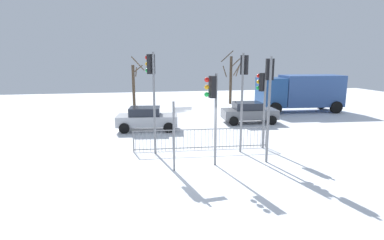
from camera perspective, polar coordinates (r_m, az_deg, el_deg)
ground_plane at (r=13.15m, az=4.31°, el=-8.88°), size 60.00×60.00×0.00m
traffic_light_mid_left at (r=13.71m, az=14.00°, el=6.17°), size 0.35×0.56×4.62m
traffic_light_foreground_right at (r=12.83m, az=3.81°, el=3.88°), size 0.56×0.35×3.92m
traffic_light_rear_left at (r=14.98m, az=9.49°, el=7.18°), size 0.46×0.48×4.77m
traffic_light_rear_right at (r=15.88m, az=12.84°, el=5.04°), size 0.44×0.50×3.91m
traffic_light_foreground_left at (r=14.59m, az=-7.44°, el=7.26°), size 0.45×0.48×4.81m
direction_sign_post at (r=12.42m, az=-3.07°, el=-2.28°), size 0.79×0.14×2.87m
pedestrian_guard_railing at (r=15.53m, az=1.78°, el=-3.52°), size 6.78×0.39×1.07m
car_silver_trailing at (r=19.92m, az=-8.33°, el=0.33°), size 3.97×2.29×1.47m
car_grey_near at (r=22.28m, az=10.44°, el=1.44°), size 3.89×2.11×1.47m
delivery_truck at (r=27.98m, az=19.34°, el=5.00°), size 7.18×3.06×3.10m
bare_tree_left at (r=31.22m, az=7.20°, el=7.73°), size 1.81×1.72×5.26m
bare_tree_centre at (r=30.39m, az=-10.63°, el=6.68°), size 1.25×2.04×4.68m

